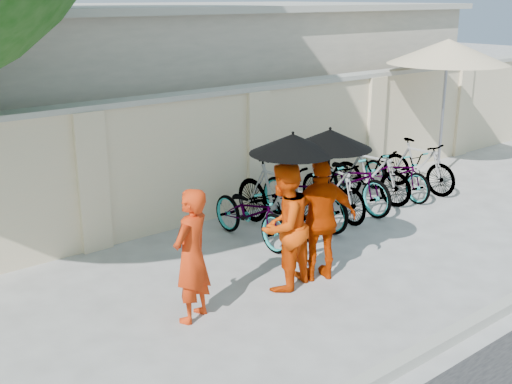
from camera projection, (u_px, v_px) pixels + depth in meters
ground at (292, 304)px, 7.59m from camera, size 80.00×80.00×0.00m
kerb at (409, 359)px, 6.32m from camera, size 40.00×0.16×0.12m
compound_wall at (204, 158)px, 10.26m from camera, size 20.00×0.30×2.00m
building_behind at (138, 90)px, 13.49m from camera, size 14.00×6.00×3.20m
monk_left at (192, 256)px, 7.03m from camera, size 0.66×0.56×1.53m
monk_center at (284, 226)px, 7.81m from camera, size 0.91×0.78×1.61m
parasol_center at (293, 144)px, 7.47m from camera, size 1.03×1.03×1.05m
monk_right at (321, 219)px, 8.06m from camera, size 1.01×0.72×1.60m
parasol_right at (330, 139)px, 7.71m from camera, size 1.02×1.02×1.06m
patio_umbrella at (448, 53)px, 12.12m from camera, size 2.35×2.35×2.72m
bike_0 at (251, 213)px, 9.40m from camera, size 0.62×1.71×0.90m
bike_1 at (276, 196)px, 9.78m from camera, size 0.54×1.87×1.12m
bike_2 at (304, 194)px, 10.14m from camera, size 0.70×1.90×0.99m
bike_3 at (333, 188)px, 10.44m from camera, size 0.65×1.67×0.98m
bike_4 at (351, 180)px, 10.88m from camera, size 0.80×1.95×1.00m
bike_5 at (371, 174)px, 11.27m from camera, size 0.66×1.68×0.98m
bike_6 at (396, 173)px, 11.56m from camera, size 0.76×1.71×0.87m
bike_7 at (418, 166)px, 11.86m from camera, size 0.47×1.61×0.96m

